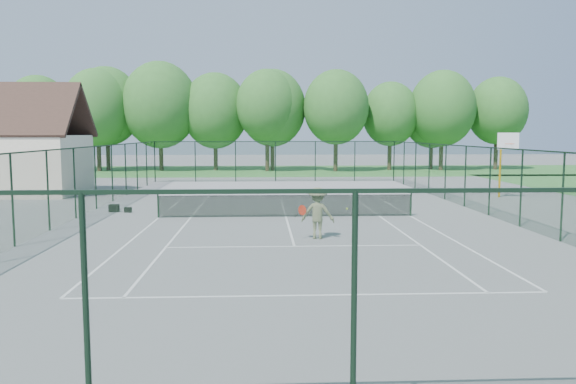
# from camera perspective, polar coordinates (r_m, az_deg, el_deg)

# --- Properties ---
(ground) EXTENTS (140.00, 140.00, 0.00)m
(ground) POSITION_cam_1_polar(r_m,az_deg,el_deg) (24.45, -0.22, -2.54)
(ground) COLOR gray
(ground) RESTS_ON ground
(grass_far) EXTENTS (80.00, 16.00, 0.01)m
(grass_far) POSITION_cam_1_polar(r_m,az_deg,el_deg) (54.28, -1.58, 2.18)
(grass_far) COLOR #3F8839
(grass_far) RESTS_ON ground
(court_lines) EXTENTS (11.05, 23.85, 0.01)m
(court_lines) POSITION_cam_1_polar(r_m,az_deg,el_deg) (24.45, -0.22, -2.53)
(court_lines) COLOR white
(court_lines) RESTS_ON ground
(tennis_net) EXTENTS (11.08, 0.08, 1.10)m
(tennis_net) POSITION_cam_1_polar(r_m,az_deg,el_deg) (24.37, -0.22, -1.20)
(tennis_net) COLOR black
(tennis_net) RESTS_ON ground
(fence_enclosure) EXTENTS (18.05, 36.05, 3.02)m
(fence_enclosure) POSITION_cam_1_polar(r_m,az_deg,el_deg) (24.26, -0.22, 1.11)
(fence_enclosure) COLOR #1B3A20
(fence_enclosure) RESTS_ON ground
(utility_building) EXTENTS (8.60, 6.27, 6.63)m
(utility_building) POSITION_cam_1_polar(r_m,az_deg,el_deg) (37.29, -26.43, 4.60)
(utility_building) COLOR #F2E6C6
(utility_building) RESTS_ON ground
(tree_line_far) EXTENTS (39.40, 6.40, 9.70)m
(tree_line_far) POSITION_cam_1_polar(r_m,az_deg,el_deg) (54.21, -1.60, 8.51)
(tree_line_far) COLOR #3C2D1C
(tree_line_far) RESTS_ON ground
(basketball_goal) EXTENTS (1.20, 1.43, 3.65)m
(basketball_goal) POSITION_cam_1_polar(r_m,az_deg,el_deg) (33.41, 21.14, 3.78)
(basketball_goal) COLOR #CB8E05
(basketball_goal) RESTS_ON ground
(sports_bag_a) EXTENTS (0.47, 0.31, 0.35)m
(sports_bag_a) POSITION_cam_1_polar(r_m,az_deg,el_deg) (27.15, -17.26, -1.58)
(sports_bag_a) COLOR black
(sports_bag_a) RESTS_ON ground
(sports_bag_b) EXTENTS (0.33, 0.23, 0.24)m
(sports_bag_b) POSITION_cam_1_polar(r_m,az_deg,el_deg) (26.80, -15.95, -1.76)
(sports_bag_b) COLOR black
(sports_bag_b) RESTS_ON ground
(tennis_player) EXTENTS (1.99, 0.88, 1.77)m
(tennis_player) POSITION_cam_1_polar(r_m,az_deg,el_deg) (19.37, 3.03, -2.16)
(tennis_player) COLOR #666948
(tennis_player) RESTS_ON ground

